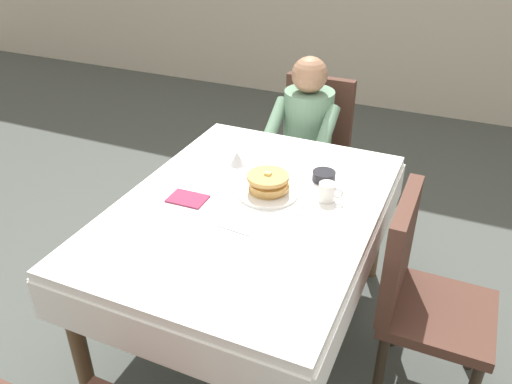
# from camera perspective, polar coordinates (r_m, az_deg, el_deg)

# --- Properties ---
(ground_plane) EXTENTS (14.00, 14.00, 0.00)m
(ground_plane) POSITION_cam_1_polar(r_m,az_deg,el_deg) (2.76, -0.74, -14.51)
(ground_plane) COLOR #474C47
(dining_table_main) EXTENTS (1.12, 1.52, 0.74)m
(dining_table_main) POSITION_cam_1_polar(r_m,az_deg,el_deg) (2.35, -0.84, -3.23)
(dining_table_main) COLOR white
(dining_table_main) RESTS_ON ground
(chair_diner) EXTENTS (0.44, 0.45, 0.93)m
(chair_diner) POSITION_cam_1_polar(r_m,az_deg,el_deg) (3.39, 6.23, 5.51)
(chair_diner) COLOR #4C2D23
(chair_diner) RESTS_ON ground
(diner_person) EXTENTS (0.40, 0.43, 1.12)m
(diner_person) POSITION_cam_1_polar(r_m,az_deg,el_deg) (3.19, 5.48, 6.68)
(diner_person) COLOR gray
(diner_person) RESTS_ON ground
(chair_right_side) EXTENTS (0.45, 0.44, 0.93)m
(chair_right_side) POSITION_cam_1_polar(r_m,az_deg,el_deg) (2.27, 17.42, -10.01)
(chair_right_side) COLOR #4C2D23
(chair_right_side) RESTS_ON ground
(plate_breakfast) EXTENTS (0.28, 0.28, 0.02)m
(plate_breakfast) POSITION_cam_1_polar(r_m,az_deg,el_deg) (2.37, 1.31, -0.03)
(plate_breakfast) COLOR white
(plate_breakfast) RESTS_ON dining_table_main
(breakfast_stack) EXTENTS (0.19, 0.20, 0.10)m
(breakfast_stack) POSITION_cam_1_polar(r_m,az_deg,el_deg) (2.35, 1.35, 1.06)
(breakfast_stack) COLOR tan
(breakfast_stack) RESTS_ON plate_breakfast
(cup_coffee) EXTENTS (0.11, 0.08, 0.08)m
(cup_coffee) POSITION_cam_1_polar(r_m,az_deg,el_deg) (2.33, 7.84, 0.01)
(cup_coffee) COLOR white
(cup_coffee) RESTS_ON dining_table_main
(bowl_butter) EXTENTS (0.11, 0.11, 0.04)m
(bowl_butter) POSITION_cam_1_polar(r_m,az_deg,el_deg) (2.50, 7.46, 1.76)
(bowl_butter) COLOR black
(bowl_butter) RESTS_ON dining_table_main
(syrup_pitcher) EXTENTS (0.08, 0.08, 0.07)m
(syrup_pitcher) POSITION_cam_1_polar(r_m,az_deg,el_deg) (2.61, -2.09, 3.72)
(syrup_pitcher) COLOR silver
(syrup_pitcher) RESTS_ON dining_table_main
(fork_left_of_plate) EXTENTS (0.03, 0.18, 0.00)m
(fork_left_of_plate) POSITION_cam_1_polar(r_m,az_deg,el_deg) (2.43, -3.02, 0.56)
(fork_left_of_plate) COLOR silver
(fork_left_of_plate) RESTS_ON dining_table_main
(knife_right_of_plate) EXTENTS (0.01, 0.20, 0.00)m
(knife_right_of_plate) POSITION_cam_1_polar(r_m,az_deg,el_deg) (2.31, 5.47, -1.35)
(knife_right_of_plate) COLOR silver
(knife_right_of_plate) RESTS_ON dining_table_main
(spoon_near_edge) EXTENTS (0.15, 0.03, 0.00)m
(spoon_near_edge) POSITION_cam_1_polar(r_m,az_deg,el_deg) (2.13, -2.48, -4.19)
(spoon_near_edge) COLOR silver
(spoon_near_edge) RESTS_ON dining_table_main
(napkin_folded) EXTENTS (0.17, 0.12, 0.01)m
(napkin_folded) POSITION_cam_1_polar(r_m,az_deg,el_deg) (2.35, -7.51, -0.73)
(napkin_folded) COLOR #8C2D4C
(napkin_folded) RESTS_ON dining_table_main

